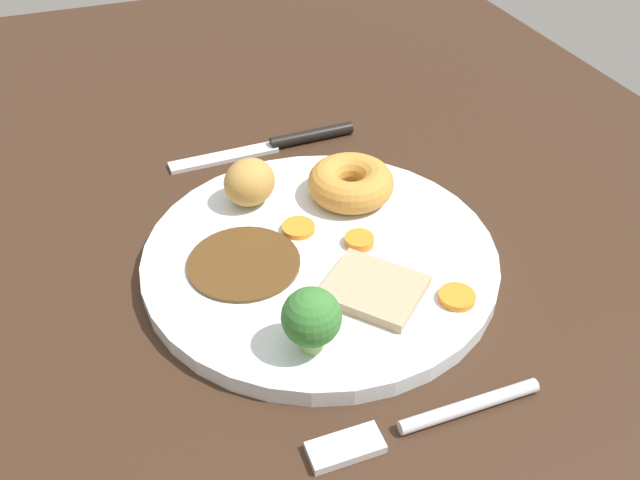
# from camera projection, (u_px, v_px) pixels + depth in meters

# --- Properties ---
(dining_table) EXTENTS (1.20, 0.84, 0.04)m
(dining_table) POSITION_uv_depth(u_px,v_px,m) (315.00, 252.00, 0.56)
(dining_table) COLOR #382316
(dining_table) RESTS_ON ground
(dinner_plate) EXTENTS (0.27, 0.27, 0.01)m
(dinner_plate) POSITION_uv_depth(u_px,v_px,m) (320.00, 257.00, 0.52)
(dinner_plate) COLOR white
(dinner_plate) RESTS_ON dining_table
(gravy_pool) EXTENTS (0.08, 0.08, 0.00)m
(gravy_pool) POSITION_uv_depth(u_px,v_px,m) (244.00, 263.00, 0.50)
(gravy_pool) COLOR #563819
(gravy_pool) RESTS_ON dinner_plate
(meat_slice_main) EXTENTS (0.09, 0.09, 0.01)m
(meat_slice_main) POSITION_uv_depth(u_px,v_px,m) (373.00, 289.00, 0.48)
(meat_slice_main) COLOR tan
(meat_slice_main) RESTS_ON dinner_plate
(yorkshire_pudding) EXTENTS (0.07, 0.07, 0.03)m
(yorkshire_pudding) POSITION_uv_depth(u_px,v_px,m) (351.00, 183.00, 0.56)
(yorkshire_pudding) COLOR #C68938
(yorkshire_pudding) RESTS_ON dinner_plate
(roast_potato_left) EXTENTS (0.06, 0.06, 0.04)m
(roast_potato_left) POSITION_uv_depth(u_px,v_px,m) (249.00, 182.00, 0.55)
(roast_potato_left) COLOR #BC8C42
(roast_potato_left) RESTS_ON dinner_plate
(carrot_coin_front) EXTENTS (0.03, 0.03, 0.00)m
(carrot_coin_front) POSITION_uv_depth(u_px,v_px,m) (298.00, 228.00, 0.53)
(carrot_coin_front) COLOR orange
(carrot_coin_front) RESTS_ON dinner_plate
(carrot_coin_back) EXTENTS (0.03, 0.03, 0.01)m
(carrot_coin_back) POSITION_uv_depth(u_px,v_px,m) (457.00, 297.00, 0.47)
(carrot_coin_back) COLOR orange
(carrot_coin_back) RESTS_ON dinner_plate
(carrot_coin_side) EXTENTS (0.02, 0.02, 0.01)m
(carrot_coin_side) POSITION_uv_depth(u_px,v_px,m) (359.00, 240.00, 0.52)
(carrot_coin_side) COLOR orange
(carrot_coin_side) RESTS_ON dinner_plate
(broccoli_floret) EXTENTS (0.04, 0.04, 0.05)m
(broccoli_floret) POSITION_uv_depth(u_px,v_px,m) (311.00, 318.00, 0.42)
(broccoli_floret) COLOR #8CB766
(broccoli_floret) RESTS_ON dinner_plate
(fork) EXTENTS (0.02, 0.15, 0.01)m
(fork) POSITION_uv_depth(u_px,v_px,m) (420.00, 423.00, 0.41)
(fork) COLOR silver
(fork) RESTS_ON dining_table
(knife) EXTENTS (0.02, 0.19, 0.01)m
(knife) POSITION_uv_depth(u_px,v_px,m) (280.00, 143.00, 0.66)
(knife) COLOR black
(knife) RESTS_ON dining_table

